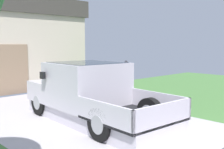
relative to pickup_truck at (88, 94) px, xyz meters
name	(u,v)px	position (x,y,z in m)	size (l,w,h in m)	color
pickup_truck	(88,94)	(0.00, 0.00, 0.00)	(2.28, 5.13, 1.71)	silver
person_with_hat	(126,81)	(1.41, -0.22, 0.29)	(0.50, 0.50, 1.73)	navy
handbag	(132,109)	(1.44, -0.45, -0.64)	(0.28, 0.17, 0.41)	tan
wheeled_trash_bin	(90,80)	(3.04, 3.61, -0.22)	(0.60, 0.72, 1.01)	#424247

